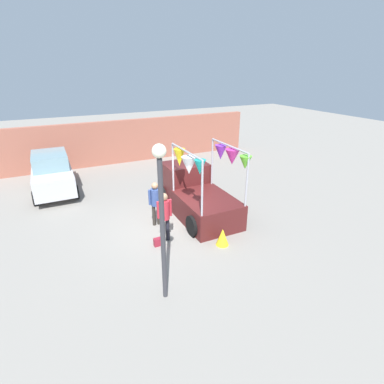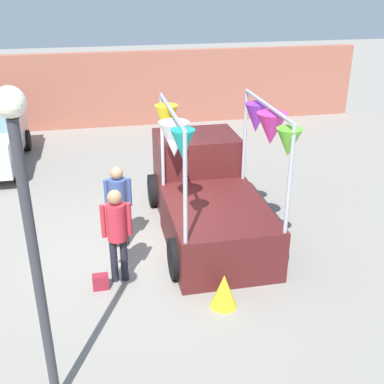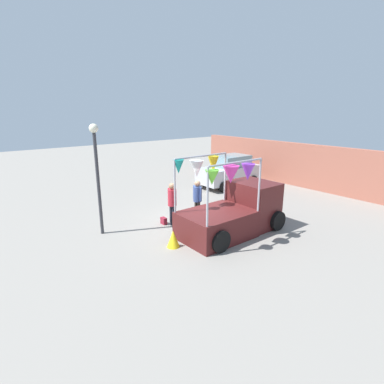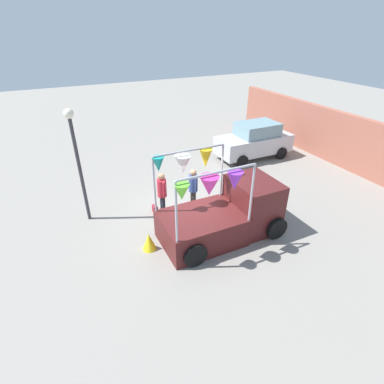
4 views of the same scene
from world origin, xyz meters
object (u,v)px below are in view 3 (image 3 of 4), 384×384
object	(u,v)px
person_customer	(172,200)
street_lamp	(97,165)
vendor_truck	(236,209)
handbag	(164,221)
folded_kite_bundle_sunflower	(173,239)
parked_car	(229,171)
person_vendor	(197,196)

from	to	relation	value
person_customer	street_lamp	world-z (taller)	street_lamp
vendor_truck	person_customer	distance (m)	2.54
person_customer	handbag	size ratio (longest dim) A/B	6.35
folded_kite_bundle_sunflower	person_customer	bearing A→B (deg)	146.08
vendor_truck	handbag	size ratio (longest dim) A/B	14.42
parked_car	vendor_truck	bearing A→B (deg)	-43.09
person_vendor	handbag	size ratio (longest dim) A/B	6.12
vendor_truck	person_customer	xyz separation A→B (m)	(-1.96, -1.61, 0.21)
person_vendor	person_customer	bearing A→B (deg)	-94.91
folded_kite_bundle_sunflower	vendor_truck	bearing A→B (deg)	83.15
parked_car	person_vendor	bearing A→B (deg)	-57.66
handbag	street_lamp	world-z (taller)	street_lamp
vendor_truck	person_vendor	xyz separation A→B (m)	(-1.85, -0.39, 0.16)
person_customer	handbag	xyz separation A→B (m)	(-0.35, -0.20, -0.94)
vendor_truck	street_lamp	bearing A→B (deg)	-125.35
handbag	folded_kite_bundle_sunflower	world-z (taller)	folded_kite_bundle_sunflower
parked_car	handbag	bearing A→B (deg)	-66.73
vendor_truck	parked_car	world-z (taller)	vendor_truck
handbag	street_lamp	distance (m)	3.51
vendor_truck	street_lamp	size ratio (longest dim) A/B	0.99
person_vendor	parked_car	bearing A→B (deg)	122.34
person_customer	handbag	distance (m)	1.02
parked_car	person_customer	bearing A→B (deg)	-63.54
person_customer	handbag	world-z (taller)	person_customer
vendor_truck	person_customer	world-z (taller)	vendor_truck
vendor_truck	handbag	world-z (taller)	vendor_truck
person_customer	person_vendor	xyz separation A→B (m)	(0.10, 1.21, -0.04)
parked_car	folded_kite_bundle_sunflower	xyz separation A→B (m)	(4.84, -7.53, -0.64)
street_lamp	folded_kite_bundle_sunflower	bearing A→B (deg)	29.05
parked_car	person_vendor	distance (m)	6.18
folded_kite_bundle_sunflower	parked_car	bearing A→B (deg)	122.70
vendor_truck	parked_car	distance (m)	7.07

